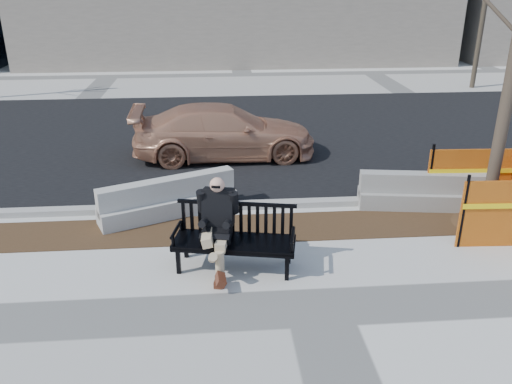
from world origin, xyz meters
TOP-DOWN VIEW (x-y plane):
  - ground at (0.00, 0.00)m, footprint 120.00×120.00m
  - mulch_strip at (0.00, 2.60)m, footprint 40.00×1.20m
  - asphalt_street at (0.00, 8.80)m, footprint 60.00×10.40m
  - curb at (0.00, 3.55)m, footprint 60.00×0.25m
  - bench at (-1.15, 1.19)m, footprint 2.10×1.10m
  - seated_man at (-1.42, 1.30)m, footprint 0.85×1.19m
  - tree_fence at (3.70, 2.40)m, footprint 2.84×2.84m
  - sedan at (-1.17, 6.84)m, footprint 4.73×2.03m
  - jersey_barrier_left at (-2.37, 3.32)m, footprint 2.74×1.60m
  - jersey_barrier_right at (2.83, 3.26)m, footprint 2.72×0.91m
  - far_tree_right at (9.39, 14.87)m, footprint 2.44×2.44m

SIDE VIEW (x-z plane):
  - ground at x=0.00m, z-range 0.00..0.00m
  - bench at x=-1.15m, z-range -0.53..0.53m
  - seated_man at x=-1.42m, z-range -0.76..0.76m
  - tree_fence at x=3.70m, z-range -3.39..3.39m
  - sedan at x=-1.17m, z-range -0.68..0.68m
  - jersey_barrier_left at x=-2.37m, z-range -0.39..0.39m
  - jersey_barrier_right at x=2.83m, z-range -0.38..0.38m
  - far_tree_right at x=9.39m, z-range -3.00..3.00m
  - asphalt_street at x=0.00m, z-range 0.00..0.01m
  - mulch_strip at x=0.00m, z-range -0.01..0.01m
  - curb at x=0.00m, z-range 0.00..0.12m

